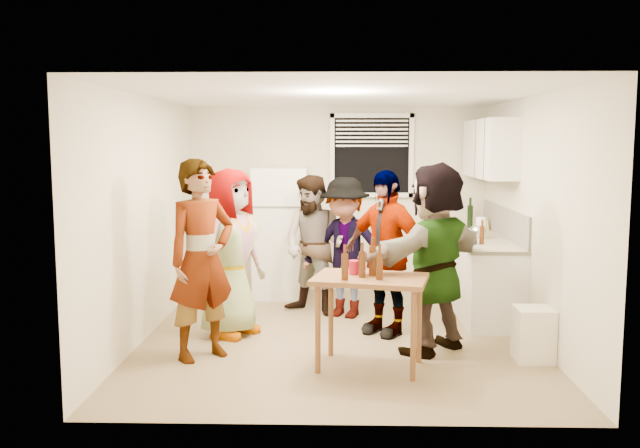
{
  "coord_description": "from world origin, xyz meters",
  "views": [
    {
      "loc": [
        -0.01,
        -6.92,
        2.03
      ],
      "look_at": [
        -0.2,
        0.32,
        1.15
      ],
      "focal_mm": 38.0,
      "sensor_mm": 36.0,
      "label": 1
    }
  ],
  "objects_px": {
    "refrigerator": "(281,232)",
    "guest_grey": "(232,335)",
    "beer_bottle_counter": "(482,244)",
    "blue_cup": "(472,245)",
    "guest_back_right": "(345,316)",
    "guest_black": "(384,333)",
    "serving_table": "(369,367)",
    "guest_back_left": "(314,313)",
    "trash_bin": "(533,334)",
    "guest_orange": "(433,351)",
    "red_cup": "(354,274)",
    "beer_bottle_table": "(372,275)",
    "wine_bottle": "(470,228)",
    "kettle": "(478,238)",
    "guest_stripe": "(204,357)"
  },
  "relations": [
    {
      "from": "refrigerator",
      "to": "guest_orange",
      "type": "distance_m",
      "value": 3.01
    },
    {
      "from": "blue_cup",
      "to": "red_cup",
      "type": "xyz_separation_m",
      "value": [
        -1.34,
        -1.39,
        -0.06
      ]
    },
    {
      "from": "serving_table",
      "to": "beer_bottle_counter",
      "type": "bearing_deg",
      "value": 49.79
    },
    {
      "from": "guest_orange",
      "to": "wine_bottle",
      "type": "bearing_deg",
      "value": -152.05
    },
    {
      "from": "kettle",
      "to": "blue_cup",
      "type": "xyz_separation_m",
      "value": [
        -0.17,
        -0.5,
        0.0
      ]
    },
    {
      "from": "kettle",
      "to": "guest_back_right",
      "type": "height_order",
      "value": "kettle"
    },
    {
      "from": "guest_back_right",
      "to": "trash_bin",
      "type": "bearing_deg",
      "value": -16.73
    },
    {
      "from": "guest_grey",
      "to": "guest_back_right",
      "type": "relative_size",
      "value": 1.08
    },
    {
      "from": "blue_cup",
      "to": "red_cup",
      "type": "distance_m",
      "value": 1.93
    },
    {
      "from": "beer_bottle_counter",
      "to": "beer_bottle_table",
      "type": "xyz_separation_m",
      "value": [
        -1.29,
        -1.49,
        -0.06
      ]
    },
    {
      "from": "serving_table",
      "to": "guest_back_left",
      "type": "distance_m",
      "value": 2.02
    },
    {
      "from": "trash_bin",
      "to": "wine_bottle",
      "type": "bearing_deg",
      "value": 91.53
    },
    {
      "from": "red_cup",
      "to": "guest_stripe",
      "type": "distance_m",
      "value": 1.65
    },
    {
      "from": "guest_grey",
      "to": "serving_table",
      "type": "bearing_deg",
      "value": -95.48
    },
    {
      "from": "kettle",
      "to": "trash_bin",
      "type": "height_order",
      "value": "kettle"
    },
    {
      "from": "blue_cup",
      "to": "serving_table",
      "type": "distance_m",
      "value": 2.12
    },
    {
      "from": "beer_bottle_counter",
      "to": "serving_table",
      "type": "xyz_separation_m",
      "value": [
        -1.31,
        -1.55,
        -0.9
      ]
    },
    {
      "from": "serving_table",
      "to": "guest_black",
      "type": "bearing_deg",
      "value": 79.36
    },
    {
      "from": "blue_cup",
      "to": "guest_stripe",
      "type": "relative_size",
      "value": 0.06
    },
    {
      "from": "beer_bottle_table",
      "to": "guest_back_right",
      "type": "relative_size",
      "value": 0.16
    },
    {
      "from": "trash_bin",
      "to": "guest_back_right",
      "type": "xyz_separation_m",
      "value": [
        -1.74,
        1.57,
        -0.25
      ]
    },
    {
      "from": "red_cup",
      "to": "guest_grey",
      "type": "xyz_separation_m",
      "value": [
        -1.27,
        0.91,
        -0.84
      ]
    },
    {
      "from": "guest_black",
      "to": "guest_back_right",
      "type": "bearing_deg",
      "value": 161.31
    },
    {
      "from": "serving_table",
      "to": "guest_back_left",
      "type": "relative_size",
      "value": 0.6
    },
    {
      "from": "blue_cup",
      "to": "guest_back_right",
      "type": "height_order",
      "value": "blue_cup"
    },
    {
      "from": "trash_bin",
      "to": "red_cup",
      "type": "relative_size",
      "value": 3.94
    },
    {
      "from": "guest_back_right",
      "to": "guest_black",
      "type": "relative_size",
      "value": 0.94
    },
    {
      "from": "beer_bottle_table",
      "to": "guest_orange",
      "type": "xyz_separation_m",
      "value": [
        0.62,
        0.45,
        -0.84
      ]
    },
    {
      "from": "kettle",
      "to": "guest_orange",
      "type": "xyz_separation_m",
      "value": [
        -0.72,
        -1.49,
        -0.9
      ]
    },
    {
      "from": "serving_table",
      "to": "guest_grey",
      "type": "distance_m",
      "value": 1.74
    },
    {
      "from": "kettle",
      "to": "red_cup",
      "type": "xyz_separation_m",
      "value": [
        -1.51,
        -1.89,
        -0.06
      ]
    },
    {
      "from": "beer_bottle_counter",
      "to": "blue_cup",
      "type": "xyz_separation_m",
      "value": [
        -0.12,
        -0.05,
        0.0
      ]
    },
    {
      "from": "beer_bottle_table",
      "to": "refrigerator",
      "type": "bearing_deg",
      "value": 110.73
    },
    {
      "from": "guest_grey",
      "to": "beer_bottle_table",
      "type": "bearing_deg",
      "value": -93.28
    },
    {
      "from": "blue_cup",
      "to": "guest_black",
      "type": "xyz_separation_m",
      "value": [
        -0.99,
        -0.39,
        -0.9
      ]
    },
    {
      "from": "kettle",
      "to": "guest_orange",
      "type": "bearing_deg",
      "value": -100.54
    },
    {
      "from": "serving_table",
      "to": "guest_back_right",
      "type": "distance_m",
      "value": 1.83
    },
    {
      "from": "guest_grey",
      "to": "guest_stripe",
      "type": "relative_size",
      "value": 0.94
    },
    {
      "from": "red_cup",
      "to": "guest_orange",
      "type": "height_order",
      "value": "red_cup"
    },
    {
      "from": "refrigerator",
      "to": "guest_grey",
      "type": "distance_m",
      "value": 2.06
    },
    {
      "from": "guest_grey",
      "to": "guest_stripe",
      "type": "xyz_separation_m",
      "value": [
        -0.15,
        -0.77,
        0.0
      ]
    },
    {
      "from": "beer_bottle_counter",
      "to": "blue_cup",
      "type": "height_order",
      "value": "beer_bottle_counter"
    },
    {
      "from": "guest_black",
      "to": "guest_orange",
      "type": "relative_size",
      "value": 0.95
    },
    {
      "from": "guest_back_left",
      "to": "red_cup",
      "type": "bearing_deg",
      "value": -46.53
    },
    {
      "from": "beer_bottle_counter",
      "to": "guest_grey",
      "type": "height_order",
      "value": "beer_bottle_counter"
    },
    {
      "from": "guest_grey",
      "to": "guest_orange",
      "type": "xyz_separation_m",
      "value": [
        2.06,
        -0.5,
        0.0
      ]
    },
    {
      "from": "blue_cup",
      "to": "guest_grey",
      "type": "relative_size",
      "value": 0.07
    },
    {
      "from": "guest_grey",
      "to": "blue_cup",
      "type": "bearing_deg",
      "value": -49.13
    },
    {
      "from": "wine_bottle",
      "to": "trash_bin",
      "type": "bearing_deg",
      "value": -88.47
    },
    {
      "from": "red_cup",
      "to": "guest_orange",
      "type": "xyz_separation_m",
      "value": [
        0.79,
        0.4,
        -0.84
      ]
    }
  ]
}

